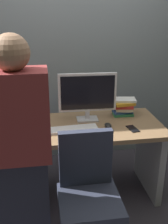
# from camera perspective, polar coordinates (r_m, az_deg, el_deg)

# --- Properties ---
(ground_plane) EXTENTS (9.00, 9.00, 0.00)m
(ground_plane) POSITION_cam_1_polar(r_m,az_deg,el_deg) (2.91, -0.16, -16.41)
(ground_plane) COLOR #3D3842
(wall_back) EXTENTS (6.40, 0.10, 3.00)m
(wall_back) POSITION_cam_1_polar(r_m,az_deg,el_deg) (3.16, -2.64, 16.21)
(wall_back) COLOR gray
(wall_back) RESTS_ON ground
(desk) EXTENTS (1.46, 0.70, 0.75)m
(desk) POSITION_cam_1_polar(r_m,az_deg,el_deg) (2.62, -0.17, -7.40)
(desk) COLOR #93704C
(desk) RESTS_ON ground
(office_chair) EXTENTS (0.52, 0.52, 0.94)m
(office_chair) POSITION_cam_1_polar(r_m,az_deg,el_deg) (2.13, 0.91, -18.07)
(office_chair) COLOR black
(office_chair) RESTS_ON ground
(person_at_desk) EXTENTS (0.40, 0.24, 1.64)m
(person_at_desk) POSITION_cam_1_polar(r_m,az_deg,el_deg) (1.87, -12.94, -9.46)
(person_at_desk) COLOR #262838
(person_at_desk) RESTS_ON ground
(monitor) EXTENTS (0.54, 0.15, 0.46)m
(monitor) POSITION_cam_1_polar(r_m,az_deg,el_deg) (2.55, 0.73, 3.66)
(monitor) COLOR silver
(monitor) RESTS_ON desk
(keyboard) EXTENTS (0.44, 0.16, 0.02)m
(keyboard) POSITION_cam_1_polar(r_m,az_deg,el_deg) (2.42, -2.23, -3.55)
(keyboard) COLOR white
(keyboard) RESTS_ON desk
(mouse) EXTENTS (0.06, 0.10, 0.03)m
(mouse) POSITION_cam_1_polar(r_m,az_deg,el_deg) (2.49, 5.01, -2.78)
(mouse) COLOR black
(mouse) RESTS_ON desk
(cup_near_keyboard) EXTENTS (0.08, 0.08, 0.10)m
(cup_near_keyboard) POSITION_cam_1_polar(r_m,az_deg,el_deg) (2.34, -10.77, -3.80)
(cup_near_keyboard) COLOR #D84C3F
(cup_near_keyboard) RESTS_ON desk
(cup_by_monitor) EXTENTS (0.07, 0.07, 0.09)m
(cup_by_monitor) POSITION_cam_1_polar(r_m,az_deg,el_deg) (2.55, -10.24, -1.63)
(cup_by_monitor) COLOR #D84C3F
(cup_by_monitor) RESTS_ON desk
(book_stack) EXTENTS (0.23, 0.18, 0.17)m
(book_stack) POSITION_cam_1_polar(r_m,az_deg,el_deg) (2.75, 8.22, 1.11)
(book_stack) COLOR #338C59
(book_stack) RESTS_ON desk
(cell_phone) EXTENTS (0.09, 0.15, 0.01)m
(cell_phone) POSITION_cam_1_polar(r_m,az_deg,el_deg) (2.48, 10.06, -3.43)
(cell_phone) COLOR black
(cell_phone) RESTS_ON desk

